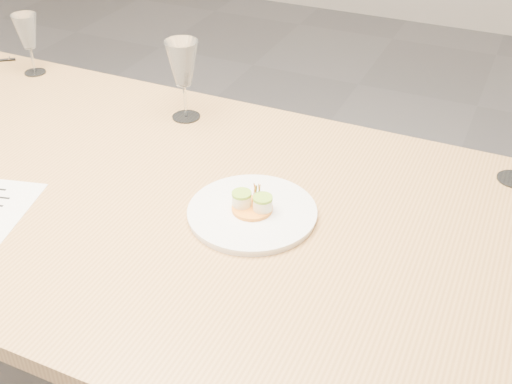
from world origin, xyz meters
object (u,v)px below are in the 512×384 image
at_px(wine_glass_1, 27,33).
at_px(wine_glass_2, 183,65).
at_px(dinner_plate, 252,211).
at_px(dining_table, 100,200).

bearing_deg(wine_glass_1, wine_glass_2, -6.10).
relative_size(dinner_plate, wine_glass_1, 1.50).
relative_size(dining_table, dinner_plate, 8.56).
bearing_deg(dining_table, dinner_plate, 2.01).
height_order(dining_table, wine_glass_1, wine_glass_1).
xyz_separation_m(dining_table, dinner_plate, (0.40, 0.01, 0.08)).
bearing_deg(wine_glass_2, dinner_plate, -43.45).
height_order(dinner_plate, wine_glass_2, wine_glass_2).
bearing_deg(dining_table, wine_glass_1, 142.23).
xyz_separation_m(wine_glass_1, wine_glass_2, (0.58, -0.06, 0.02)).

